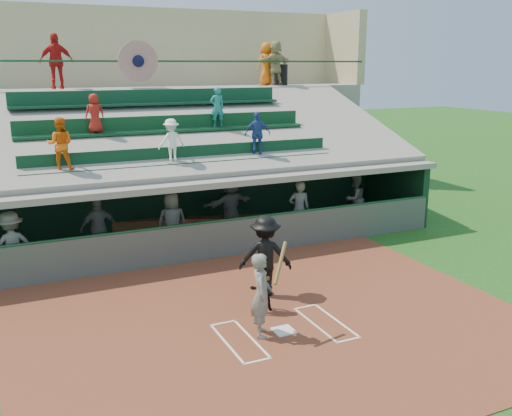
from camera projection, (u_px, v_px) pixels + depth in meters
name	position (u px, v px, depth m)	size (l,w,h in m)	color
ground	(284.00, 332.00, 12.03)	(100.00, 100.00, 0.00)	#1A4C15
dirt_slab	(273.00, 322.00, 12.47)	(11.00, 9.00, 0.02)	brown
home_plate	(284.00, 331.00, 12.02)	(0.43, 0.43, 0.03)	white
batters_box_chalk	(284.00, 331.00, 12.02)	(2.65, 1.85, 0.01)	white
dugout_floor	(186.00, 243.00, 17.97)	(16.00, 3.50, 0.04)	gray
concourse_slab	(134.00, 144.00, 23.37)	(20.00, 3.00, 4.60)	gray
grandstand	(152.00, 156.00, 20.74)	(20.40, 10.40, 7.80)	#4E534E
batter_at_plate	(262.00, 294.00, 11.65)	(0.95, 0.80, 1.95)	#5E615B
catcher	(261.00, 287.00, 12.87)	(0.56, 0.44, 1.15)	black
home_umpire	(265.00, 256.00, 13.74)	(1.27, 0.73, 1.97)	black
dugout_bench	(178.00, 225.00, 19.05)	(15.36, 0.46, 0.46)	#975D36
dugout_player_a	(12.00, 246.00, 14.65)	(1.18, 0.68, 1.82)	#5B5E58
dugout_player_b	(99.00, 228.00, 16.28)	(1.06, 0.44, 1.81)	#595B56
dugout_player_c	(172.00, 222.00, 16.89)	(0.88, 0.58, 1.81)	#535651
dugout_player_d	(230.00, 205.00, 18.55)	(1.84, 0.59, 1.98)	#5F625D
dugout_player_e	(299.00, 209.00, 18.32)	(0.67, 0.44, 1.85)	#60645E
dugout_player_f	(355.00, 199.00, 20.00)	(0.84, 0.66, 1.73)	#5B5E58
trash_bin	(281.00, 75.00, 24.77)	(0.59, 0.59, 0.88)	black
concourse_staff_a	(57.00, 61.00, 20.48)	(1.16, 0.48, 1.97)	red
concourse_staff_b	(266.00, 64.00, 24.04)	(0.87, 0.57, 1.79)	orange
concourse_staff_c	(275.00, 63.00, 23.87)	(1.73, 0.55, 1.86)	tan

